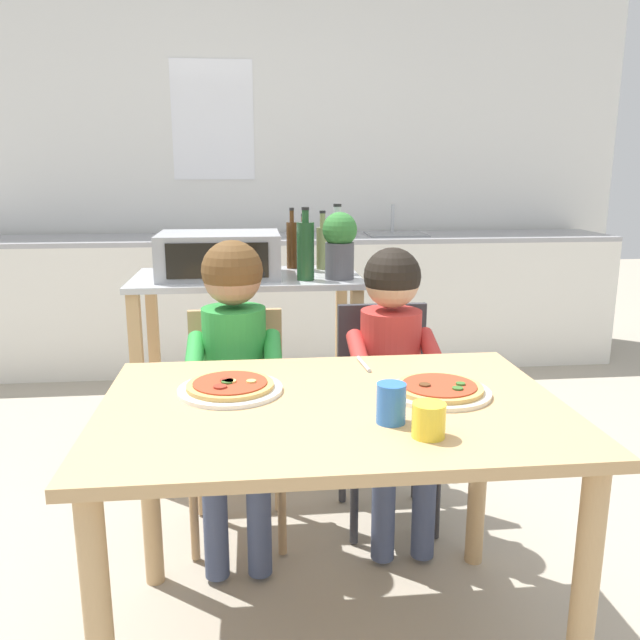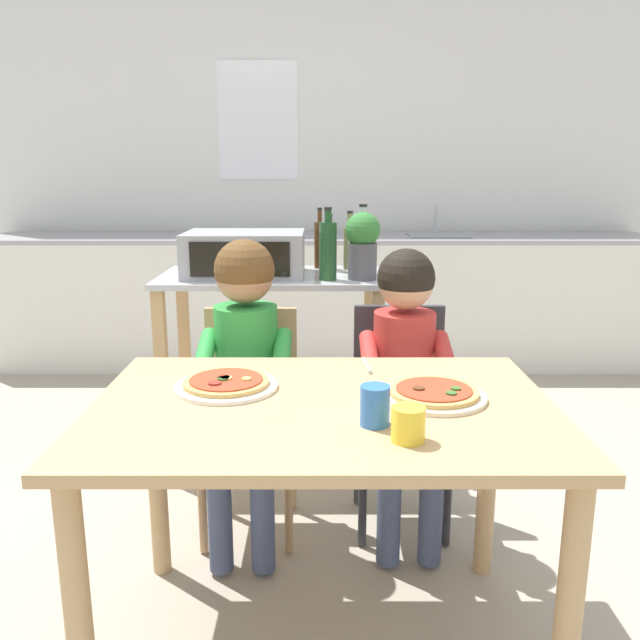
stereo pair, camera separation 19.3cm
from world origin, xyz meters
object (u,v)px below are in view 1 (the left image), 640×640
at_px(bottle_clear_vinegar, 304,247).
at_px(potted_herb_plant, 340,243).
at_px(kitchen_island_cart, 248,340).
at_px(drinking_cup_yellow, 429,420).
at_px(bottle_brown_beer, 305,250).
at_px(pizza_plate_cream, 439,390).
at_px(bottle_slim_sauce, 337,246).
at_px(drinking_cup_blue, 391,403).
at_px(dining_chair_left, 237,406).
at_px(child_in_red_shirt, 394,354).
at_px(serving_spoon, 364,364).
at_px(dining_chair_right, 386,397).
at_px(dining_table, 332,441).
at_px(toaster_oven, 219,255).
at_px(bottle_tall_green_wine, 292,244).
at_px(bottle_dark_olive_oil, 323,246).
at_px(pizza_plate_white, 230,387).
at_px(child_in_green_shirt, 234,356).

relative_size(bottle_clear_vinegar, potted_herb_plant, 0.92).
bearing_deg(kitchen_island_cart, drinking_cup_yellow, -74.69).
distance_m(bottle_brown_beer, pizza_plate_cream, 1.15).
distance_m(bottle_slim_sauce, drinking_cup_blue, 1.46).
height_order(dining_chair_left, child_in_red_shirt, child_in_red_shirt).
relative_size(drinking_cup_yellow, serving_spoon, 0.57).
bearing_deg(drinking_cup_yellow, kitchen_island_cart, 105.31).
bearing_deg(dining_chair_right, bottle_clear_vinegar, 110.92).
relative_size(bottle_brown_beer, dining_table, 0.25).
distance_m(potted_herb_plant, child_in_red_shirt, 0.65).
bearing_deg(drinking_cup_blue, serving_spoon, 88.21).
bearing_deg(dining_chair_right, toaster_oven, 139.52).
bearing_deg(bottle_tall_green_wine, drinking_cup_blue, -85.34).
height_order(dining_chair_left, pizza_plate_cream, dining_chair_left).
xyz_separation_m(bottle_dark_olive_oil, potted_herb_plant, (0.04, -0.28, 0.05)).
xyz_separation_m(bottle_slim_sauce, pizza_plate_cream, (0.11, -1.26, -0.24)).
relative_size(toaster_oven, pizza_plate_cream, 1.86).
distance_m(dining_table, pizza_plate_white, 0.31).
height_order(pizza_plate_white, pizza_plate_cream, same).
xyz_separation_m(kitchen_island_cart, dining_chair_right, (0.52, -0.55, -0.09)).
distance_m(bottle_clear_vinegar, dining_chair_left, 0.91).
bearing_deg(pizza_plate_white, serving_spoon, 26.04).
height_order(child_in_green_shirt, drinking_cup_blue, child_in_green_shirt).
height_order(dining_chair_right, pizza_plate_white, dining_chair_right).
distance_m(kitchen_island_cart, potted_herb_plant, 0.61).
xyz_separation_m(potted_herb_plant, drinking_cup_blue, (-0.05, -1.28, -0.24)).
relative_size(potted_herb_plant, drinking_cup_yellow, 3.57).
distance_m(bottle_tall_green_wine, dining_chair_left, 0.97).
bearing_deg(dining_chair_right, pizza_plate_white, -133.25).
xyz_separation_m(kitchen_island_cart, bottle_clear_vinegar, (0.26, 0.11, 0.40)).
bearing_deg(serving_spoon, drinking_cup_yellow, -84.54).
height_order(bottle_brown_beer, dining_table, bottle_brown_beer).
xyz_separation_m(dining_chair_right, drinking_cup_blue, (-0.17, -0.86, 0.30)).
xyz_separation_m(dining_table, dining_chair_left, (-0.27, 0.66, -0.14)).
relative_size(bottle_tall_green_wine, pizza_plate_cream, 1.02).
height_order(bottle_slim_sauce, dining_chair_left, bottle_slim_sauce).
distance_m(toaster_oven, dining_table, 1.33).
distance_m(dining_chair_left, drinking_cup_blue, 0.95).
xyz_separation_m(bottle_brown_beer, bottle_slim_sauce, (0.16, 0.17, -0.01)).
bearing_deg(bottle_brown_beer, kitchen_island_cart, 150.16).
bearing_deg(pizza_plate_cream, bottle_slim_sauce, 95.01).
height_order(child_in_green_shirt, serving_spoon, child_in_green_shirt).
distance_m(bottle_brown_beer, pizza_plate_white, 1.08).
xyz_separation_m(child_in_red_shirt, pizza_plate_cream, (0.00, -0.56, 0.06)).
bearing_deg(bottle_slim_sauce, bottle_brown_beer, -132.01).
xyz_separation_m(potted_herb_plant, pizza_plate_cream, (0.12, -1.10, -0.27)).
xyz_separation_m(bottle_brown_beer, dining_chair_right, (0.27, -0.41, -0.51)).
height_order(potted_herb_plant, drinking_cup_blue, potted_herb_plant).
bearing_deg(dining_chair_right, bottle_slim_sauce, 100.68).
relative_size(pizza_plate_cream, drinking_cup_yellow, 3.50).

